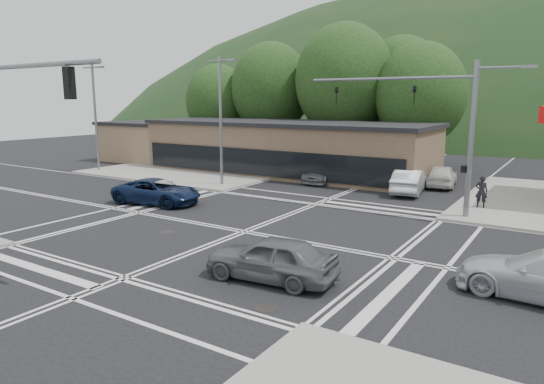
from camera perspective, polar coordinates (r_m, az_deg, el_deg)
The scene contains 19 objects.
ground at distance 22.81m, azimuth -3.25°, elevation -4.68°, with size 120.00×120.00×0.00m, color black.
sidewalk_nw at distance 43.48m, azimuth -7.70°, elevation 2.79°, with size 16.00×16.00×0.15m, color gray.
commercial_row at distance 40.79m, azimuth 1.63°, elevation 5.08°, with size 24.00×8.00×4.00m, color brown.
commercial_nw at distance 50.91m, azimuth -14.07°, elevation 5.69°, with size 8.00×7.00×3.60m, color #846B4F.
hill_north at distance 108.72m, azimuth 25.98°, elevation 6.56°, with size 252.00×126.00×140.00m, color #183719.
tree_n_a at distance 49.71m, azimuth -0.13°, elevation 12.06°, with size 8.00×8.00×11.75m.
tree_n_b at distance 45.89m, azimuth 8.51°, elevation 12.85°, with size 9.00×9.00×12.98m.
tree_n_c at distance 43.44m, azimuth 17.05°, elevation 10.91°, with size 7.60×7.60×10.87m.
tree_n_d at distance 52.41m, azimuth -6.36°, elevation 10.51°, with size 6.80×6.80×9.76m.
tree_n_e at distance 48.16m, azimuth 14.93°, elevation 11.74°, with size 8.40×8.40×11.98m.
streetlight_nw at distance 34.27m, azimuth -5.99°, elevation 9.04°, with size 2.50×0.25×9.00m.
streetlight_w at distance 43.98m, azimuth -20.05°, elevation 8.84°, with size 2.50×0.25×9.00m.
signal_mast_ne at distance 26.67m, azimuth 19.89°, elevation 8.00°, with size 11.65×0.30×8.00m.
car_blue_west at distance 29.44m, azimuth -13.37°, elevation 0.06°, with size 2.45×5.31×1.48m, color #0D1A3A.
car_grey_center at distance 16.66m, azimuth -0.09°, elevation -7.79°, with size 1.84×4.58×1.56m, color #5C5E61.
car_queue_a at distance 33.07m, azimuth 15.82°, elevation 1.22°, with size 1.70×4.88×1.61m, color #B6BABE.
car_queue_b at distance 36.30m, azimuth 19.36°, elevation 1.81°, with size 1.84×4.57×1.56m, color silver.
car_northbound at distance 36.57m, azimuth 6.22°, elevation 2.31°, with size 1.98×4.87×1.41m, color slate.
pedestrian at distance 29.42m, azimuth 23.42°, elevation 0.04°, with size 0.65×0.43×1.78m, color black.
Camera 1 is at (12.93, -17.77, 6.11)m, focal length 32.00 mm.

